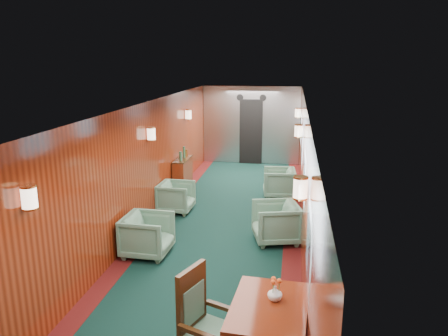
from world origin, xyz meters
The scene contains 12 objects.
room centered at (0.00, 0.00, 1.63)m, with size 12.00×12.10×2.40m.
bulkhead centered at (0.00, 5.91, 1.18)m, with size 2.98×0.17×2.39m.
windows_right centered at (1.49, 0.25, 1.45)m, with size 0.02×8.60×0.80m.
wall_sconces centered at (0.00, 0.57, 1.79)m, with size 2.97×7.97×0.25m.
dining_table centered at (1.13, -3.54, 0.68)m, with size 0.83×1.13×0.81m.
side_chair centered at (0.47, -3.64, 0.64)m, with size 0.67×0.69×1.18m.
credenza centered at (-1.34, 2.57, 0.43)m, with size 0.30×0.95×1.12m.
flower_vase centered at (1.18, -3.43, 0.89)m, with size 0.15×0.15×0.16m, color silver.
armchair_left_near centered at (-1.04, -0.97, 0.35)m, with size 0.75×0.77×0.70m, color #224F3E.
armchair_left_far centered at (-1.13, 1.17, 0.32)m, with size 0.69×0.71×0.65m, color #224F3E.
armchair_right_near centered at (1.05, -0.08, 0.36)m, with size 0.77×0.79×0.72m, color #224F3E.
armchair_right_far centered at (1.01, 2.57, 0.34)m, with size 0.73×0.75×0.68m, color #224F3E.
Camera 1 is at (1.30, -7.46, 3.21)m, focal length 35.00 mm.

